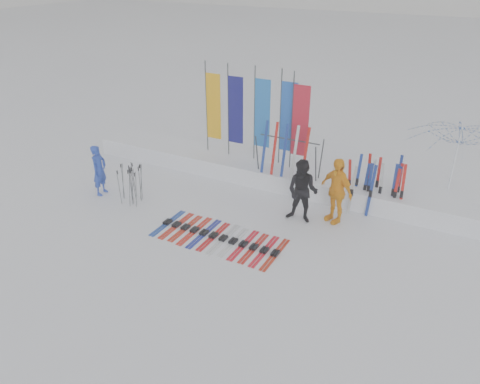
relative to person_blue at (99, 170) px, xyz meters
The scene contains 11 objects.
ground 4.86m from the person_blue, 14.10° to the right, with size 120.00×120.00×0.00m, color white.
snow_bank 5.80m from the person_blue, 36.47° to the left, with size 14.00×1.60×0.60m, color white.
person_blue is the anchor object (origin of this frame).
person_black 6.50m from the person_blue, 12.33° to the left, with size 0.92×0.72×1.89m, color black.
person_yellow 7.42m from the person_blue, 14.33° to the left, with size 1.15×0.48×1.96m, color #FEA510.
tent_canopy 10.83m from the person_blue, 22.59° to the left, with size 2.97×3.03×2.73m, color white.
ski_row 4.81m from the person_blue, ahead, with size 3.57×1.68×0.07m.
pole_cluster 1.29m from the person_blue, ahead, with size 0.81×0.76×1.25m.
feather_flags 5.46m from the person_blue, 43.36° to the left, with size 3.83×0.22×3.20m.
ski_rack 6.07m from the person_blue, 30.14° to the left, with size 2.04×0.80×1.23m.
upright_skis 8.66m from the person_blue, 20.72° to the left, with size 1.68×1.12×1.70m.
Camera 1 is at (5.68, -8.74, 6.92)m, focal length 35.00 mm.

